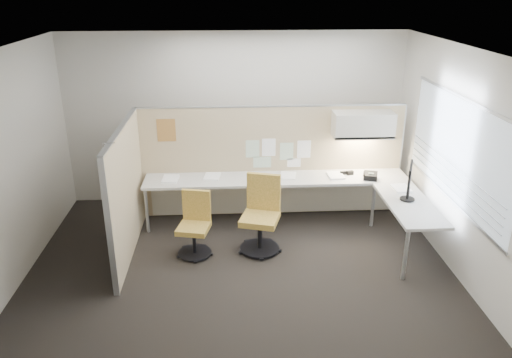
{
  "coord_description": "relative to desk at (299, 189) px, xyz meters",
  "views": [
    {
      "loc": [
        -0.12,
        -5.73,
        3.53
      ],
      "look_at": [
        0.26,
        0.8,
        0.9
      ],
      "focal_mm": 35.0,
      "sensor_mm": 36.0,
      "label": 1
    }
  ],
  "objects": [
    {
      "name": "paper_stack_2",
      "position": [
        -0.56,
        0.04,
        0.15
      ],
      "size": [
        0.24,
        0.31,
        0.05
      ],
      "primitive_type": "cube",
      "rotation": [
        0.0,
        0.0,
        -0.04
      ],
      "color": "white",
      "rests_on": "desk"
    },
    {
      "name": "tape_dispenser",
      "position": [
        0.81,
        0.21,
        0.16
      ],
      "size": [
        0.11,
        0.08,
        0.06
      ],
      "primitive_type": "cube",
      "rotation": [
        0.0,
        0.0,
        0.23
      ],
      "color": "black",
      "rests_on": "desk"
    },
    {
      "name": "pinned_papers",
      "position": [
        -0.3,
        0.44,
        0.43
      ],
      "size": [
        1.01,
        0.0,
        0.47
      ],
      "color": "#8CBF8C",
      "rests_on": "partition_back"
    },
    {
      "name": "paper_stack_5",
      "position": [
        1.41,
        -0.4,
        0.14
      ],
      "size": [
        0.24,
        0.31,
        0.02
      ],
      "primitive_type": "cube",
      "rotation": [
        0.0,
        0.0,
        0.05
      ],
      "color": "white",
      "rests_on": "desk"
    },
    {
      "name": "wall_left",
      "position": [
        -3.68,
        -1.13,
        0.8
      ],
      "size": [
        0.02,
        4.5,
        2.8
      ],
      "primitive_type": "cube",
      "color": "beige",
      "rests_on": "ground"
    },
    {
      "name": "partition_left",
      "position": [
        -2.43,
        -0.63,
        0.27
      ],
      "size": [
        0.06,
        2.2,
        1.75
      ],
      "primitive_type": "cube",
      "color": "tan",
      "rests_on": "floor"
    },
    {
      "name": "phone",
      "position": [
        1.07,
        0.0,
        0.18
      ],
      "size": [
        0.26,
        0.24,
        0.12
      ],
      "rotation": [
        0.0,
        0.0,
        -0.31
      ],
      "color": "black",
      "rests_on": "desk"
    },
    {
      "name": "wall_back",
      "position": [
        -0.93,
        1.12,
        0.8
      ],
      "size": [
        5.5,
        0.02,
        2.8
      ],
      "primitive_type": "cube",
      "color": "beige",
      "rests_on": "ground"
    },
    {
      "name": "window_pane",
      "position": [
        1.79,
        -1.13,
        0.95
      ],
      "size": [
        0.01,
        2.8,
        1.3
      ],
      "primitive_type": "cube",
      "color": "#94A2AC",
      "rests_on": "wall_right"
    },
    {
      "name": "floor",
      "position": [
        -0.93,
        -1.13,
        -0.61
      ],
      "size": [
        5.5,
        4.5,
        0.01
      ],
      "primitive_type": "cube",
      "color": "black",
      "rests_on": "ground"
    },
    {
      "name": "chair_right",
      "position": [
        -0.62,
        -0.69,
        -0.11
      ],
      "size": [
        0.61,
        0.63,
        1.05
      ],
      "rotation": [
        0.0,
        0.0,
        -0.29
      ],
      "color": "black",
      "rests_on": "floor"
    },
    {
      "name": "desk",
      "position": [
        0.0,
        0.0,
        0.0
      ],
      "size": [
        4.0,
        2.07,
        0.73
      ],
      "color": "beige",
      "rests_on": "floor"
    },
    {
      "name": "paper_stack_3",
      "position": [
        -0.15,
        0.21,
        0.13
      ],
      "size": [
        0.28,
        0.34,
        0.01
      ],
      "primitive_type": "cube",
      "rotation": [
        0.0,
        0.0,
        -0.2
      ],
      "color": "white",
      "rests_on": "desk"
    },
    {
      "name": "overhead_bin",
      "position": [
        0.97,
        0.26,
        0.91
      ],
      "size": [
        0.9,
        0.36,
        0.38
      ],
      "primitive_type": "cube",
      "color": "beige",
      "rests_on": "partition_back"
    },
    {
      "name": "chair_left",
      "position": [
        -1.53,
        -0.76,
        -0.2
      ],
      "size": [
        0.49,
        0.5,
        0.87
      ],
      "rotation": [
        0.0,
        0.0,
        -0.22
      ],
      "color": "black",
      "rests_on": "floor"
    },
    {
      "name": "wall_front",
      "position": [
        -0.93,
        -3.38,
        0.8
      ],
      "size": [
        5.5,
        0.02,
        2.8
      ],
      "primitive_type": "cube",
      "color": "beige",
      "rests_on": "ground"
    },
    {
      "name": "task_light_strip",
      "position": [
        0.97,
        0.26,
        0.7
      ],
      "size": [
        0.6,
        0.06,
        0.02
      ],
      "primitive_type": "cube",
      "color": "#FFEABF",
      "rests_on": "overhead_bin"
    },
    {
      "name": "ceiling",
      "position": [
        -0.93,
        -1.13,
        2.2
      ],
      "size": [
        5.5,
        4.5,
        0.01
      ],
      "primitive_type": "cube",
      "color": "white",
      "rests_on": "wall_back"
    },
    {
      "name": "wall_right",
      "position": [
        1.82,
        -1.13,
        0.8
      ],
      "size": [
        0.02,
        4.5,
        2.8
      ],
      "primitive_type": "cube",
      "color": "beige",
      "rests_on": "ground"
    },
    {
      "name": "paper_stack_1",
      "position": [
        -1.31,
        0.23,
        0.14
      ],
      "size": [
        0.26,
        0.32,
        0.02
      ],
      "primitive_type": "cube",
      "rotation": [
        0.0,
        0.0,
        -0.11
      ],
      "color": "white",
      "rests_on": "desk"
    },
    {
      "name": "coat_hook",
      "position": [
        -2.51,
        -1.28,
        0.82
      ],
      "size": [
        0.18,
        0.43,
        1.31
      ],
      "color": "silver",
      "rests_on": "partition_left"
    },
    {
      "name": "stapler",
      "position": [
        0.73,
        0.22,
        0.15
      ],
      "size": [
        0.14,
        0.06,
        0.05
      ],
      "primitive_type": "cube",
      "rotation": [
        0.0,
        0.0,
        0.13
      ],
      "color": "black",
      "rests_on": "desk"
    },
    {
      "name": "poster",
      "position": [
        -1.98,
        0.44,
        0.82
      ],
      "size": [
        0.28,
        0.0,
        0.35
      ],
      "primitive_type": "cube",
      "color": "orange",
      "rests_on": "partition_back"
    },
    {
      "name": "monitor",
      "position": [
        1.37,
        -0.78,
        0.42
      ],
      "size": [
        0.21,
        0.45,
        0.5
      ],
      "rotation": [
        0.0,
        0.0,
        1.18
      ],
      "color": "black",
      "rests_on": "desk"
    },
    {
      "name": "paper_stack_4",
      "position": [
        0.58,
        0.14,
        0.14
      ],
      "size": [
        0.25,
        0.31,
        0.03
      ],
      "primitive_type": "cube",
      "rotation": [
        0.0,
        0.0,
        0.06
      ],
      "color": "white",
      "rests_on": "desk"
    },
    {
      "name": "paper_stack_0",
      "position": [
        -1.93,
        0.15,
        0.14
      ],
      "size": [
        0.25,
        0.31,
        0.03
      ],
      "primitive_type": "cube",
      "rotation": [
        0.0,
        0.0,
        -0.06
      ],
      "color": "white",
      "rests_on": "desk"
    },
    {
      "name": "partition_back",
      "position": [
        -0.38,
        0.47,
        0.27
      ],
      "size": [
        4.1,
        0.06,
        1.75
      ],
      "primitive_type": "cube",
      "color": "tan",
      "rests_on": "floor"
    }
  ]
}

